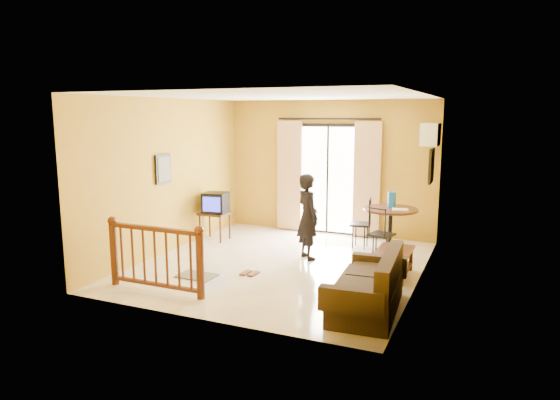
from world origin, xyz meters
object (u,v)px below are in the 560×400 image
at_px(television, 216,203).
at_px(dining_table, 390,217).
at_px(coffee_table, 393,259).
at_px(sofa, 371,289).
at_px(standing_person, 308,217).

distance_m(television, dining_table, 3.43).
relative_size(coffee_table, sofa, 0.55).
relative_size(television, coffee_table, 0.54).
relative_size(dining_table, coffee_table, 1.05).
height_order(dining_table, standing_person, standing_person).
height_order(dining_table, coffee_table, dining_table).
distance_m(television, sofa, 4.46).
xyz_separation_m(coffee_table, standing_person, (-1.58, 0.40, 0.47)).
relative_size(coffee_table, standing_person, 0.63).
bearing_deg(television, dining_table, 0.67).
bearing_deg(sofa, television, 143.11).
relative_size(television, standing_person, 0.34).
height_order(television, sofa, television).
bearing_deg(standing_person, television, 29.99).
bearing_deg(standing_person, dining_table, -99.05).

